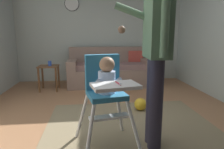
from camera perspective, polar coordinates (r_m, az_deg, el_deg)
ground at (r=2.72m, az=0.08°, el=-15.26°), size 5.64×7.09×0.10m
wall_far at (r=5.21m, az=-3.35°, el=12.95°), size 4.84×0.06×2.65m
area_rug at (r=2.36m, az=7.29°, el=-18.26°), size 2.15×2.62×0.01m
couch at (r=4.77m, az=-0.57°, el=1.17°), size 1.90×0.86×0.86m
high_chair at (r=2.05m, az=-1.65°, el=-2.88°), size 0.71×0.80×0.96m
adult_standing at (r=2.06m, az=12.09°, el=5.36°), size 0.51×0.52×1.69m
toy_ball at (r=3.23m, az=7.95°, el=-8.21°), size 0.19×0.19×0.19m
side_table at (r=4.46m, az=-17.24°, el=0.58°), size 0.40×0.40×0.52m
sippy_cup at (r=4.42m, az=-16.98°, el=3.01°), size 0.07×0.07×0.10m
wall_clock at (r=5.22m, az=-11.15°, el=18.82°), size 0.34×0.04×0.34m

